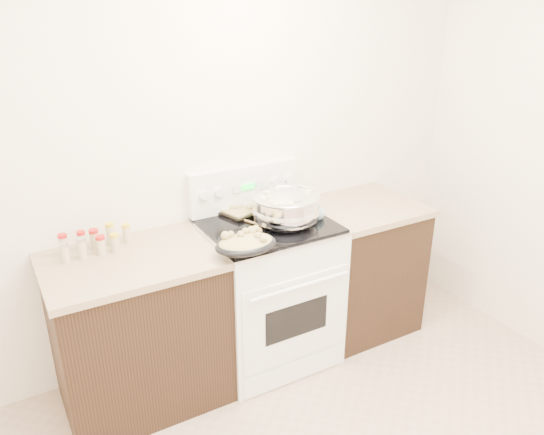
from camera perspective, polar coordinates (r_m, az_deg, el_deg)
room_shell at (r=1.63m, az=13.23°, el=4.16°), size 4.10×3.60×2.75m
counter_left at (r=3.15m, az=-14.08°, el=-11.62°), size 0.93×0.67×0.92m
counter_right at (r=3.77m, az=9.27°, el=-5.11°), size 0.73×0.67×0.92m
kitchen_range at (r=3.39m, az=-0.46°, el=-7.66°), size 0.78×0.73×1.22m
mixing_bowl at (r=3.14m, az=1.51°, el=0.92°), size 0.43×0.43×0.24m
roasting_pan at (r=2.82m, az=-2.83°, el=-2.79°), size 0.36×0.26×0.11m
baking_sheet at (r=3.37m, az=-2.80°, el=1.08°), size 0.43×0.35×0.06m
wooden_spoon at (r=3.08m, az=-1.54°, el=-1.18°), size 0.11×0.23×0.04m
blue_ladle at (r=3.26m, az=4.96°, el=0.55°), size 0.18×0.25×0.10m
spice_jars at (r=3.02m, az=-18.66°, el=-2.52°), size 0.39×0.15×0.13m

